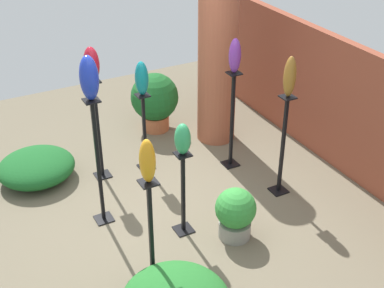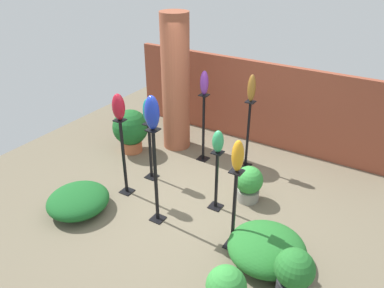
{
  "view_description": "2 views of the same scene",
  "coord_description": "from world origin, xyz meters",
  "px_view_note": "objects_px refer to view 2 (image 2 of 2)",
  "views": [
    {
      "loc": [
        4.52,
        -2.06,
        3.87
      ],
      "look_at": [
        -0.05,
        0.37,
        0.81
      ],
      "focal_mm": 50.0,
      "sensor_mm": 36.0,
      "label": 1
    },
    {
      "loc": [
        2.54,
        -4.18,
        3.72
      ],
      "look_at": [
        -0.15,
        0.17,
        0.93
      ],
      "focal_mm": 35.0,
      "sensor_mm": 36.0,
      "label": 2
    }
  ],
  "objects_px": {
    "art_vase_amber": "(238,156)",
    "potted_plant_near_pillar": "(226,288)",
    "pedestal_jade": "(216,183)",
    "brick_pillar": "(176,84)",
    "potted_plant_walkway_edge": "(294,274)",
    "potted_plant_front_left": "(131,129)",
    "art_vase_jade": "(218,141)",
    "pedestal_violet": "(203,131)",
    "art_vase_ruby": "(118,107)",
    "pedestal_amber": "(234,214)",
    "potted_plant_front_right": "(249,183)",
    "pedestal_teal": "(150,154)",
    "art_vase_violet": "(204,83)",
    "art_vase_bronze": "(252,88)",
    "pedestal_cobalt": "(156,180)",
    "pedestal_bronze": "(248,138)",
    "pedestal_ruby": "(124,160)",
    "art_vase_teal": "(148,111)",
    "art_vase_cobalt": "(152,113)"
  },
  "relations": [
    {
      "from": "pedestal_teal",
      "to": "potted_plant_front_right",
      "type": "height_order",
      "value": "pedestal_teal"
    },
    {
      "from": "art_vase_teal",
      "to": "art_vase_jade",
      "type": "bearing_deg",
      "value": -6.28
    },
    {
      "from": "potted_plant_front_right",
      "to": "art_vase_amber",
      "type": "bearing_deg",
      "value": -76.77
    },
    {
      "from": "pedestal_ruby",
      "to": "art_vase_cobalt",
      "type": "xyz_separation_m",
      "value": [
        0.86,
        -0.3,
        1.15
      ]
    },
    {
      "from": "brick_pillar",
      "to": "art_vase_cobalt",
      "type": "relative_size",
      "value": 5.54
    },
    {
      "from": "art_vase_amber",
      "to": "potted_plant_near_pillar",
      "type": "xyz_separation_m",
      "value": [
        0.39,
        -0.97,
        -1.07
      ]
    },
    {
      "from": "art_vase_violet",
      "to": "potted_plant_walkway_edge",
      "type": "distance_m",
      "value": 3.51
    },
    {
      "from": "art_vase_teal",
      "to": "potted_plant_walkway_edge",
      "type": "relative_size",
      "value": 0.63
    },
    {
      "from": "art_vase_cobalt",
      "to": "art_vase_amber",
      "type": "distance_m",
      "value": 1.25
    },
    {
      "from": "art_vase_violet",
      "to": "art_vase_jade",
      "type": "relative_size",
      "value": 1.26
    },
    {
      "from": "brick_pillar",
      "to": "pedestal_teal",
      "type": "xyz_separation_m",
      "value": [
        0.28,
        -1.22,
        -0.84
      ]
    },
    {
      "from": "pedestal_bronze",
      "to": "art_vase_jade",
      "type": "height_order",
      "value": "art_vase_jade"
    },
    {
      "from": "art_vase_violet",
      "to": "potted_plant_front_left",
      "type": "height_order",
      "value": "art_vase_violet"
    },
    {
      "from": "potted_plant_walkway_edge",
      "to": "art_vase_jade",
      "type": "bearing_deg",
      "value": 146.66
    },
    {
      "from": "pedestal_teal",
      "to": "art_vase_cobalt",
      "type": "relative_size",
      "value": 2.23
    },
    {
      "from": "brick_pillar",
      "to": "pedestal_ruby",
      "type": "relative_size",
      "value": 1.98
    },
    {
      "from": "art_vase_violet",
      "to": "potted_plant_near_pillar",
      "type": "distance_m",
      "value": 3.58
    },
    {
      "from": "pedestal_violet",
      "to": "art_vase_ruby",
      "type": "relative_size",
      "value": 3.16
    },
    {
      "from": "art_vase_cobalt",
      "to": "pedestal_amber",
      "type": "bearing_deg",
      "value": 3.69
    },
    {
      "from": "pedestal_cobalt",
      "to": "potted_plant_front_right",
      "type": "xyz_separation_m",
      "value": [
        0.95,
        1.17,
        -0.39
      ]
    },
    {
      "from": "potted_plant_front_left",
      "to": "art_vase_amber",
      "type": "bearing_deg",
      "value": -25.04
    },
    {
      "from": "pedestal_cobalt",
      "to": "potted_plant_front_right",
      "type": "bearing_deg",
      "value": 51.0
    },
    {
      "from": "pedestal_amber",
      "to": "potted_plant_near_pillar",
      "type": "distance_m",
      "value": 1.06
    },
    {
      "from": "pedestal_violet",
      "to": "art_vase_jade",
      "type": "bearing_deg",
      "value": -52.04
    },
    {
      "from": "pedestal_jade",
      "to": "art_vase_jade",
      "type": "height_order",
      "value": "art_vase_jade"
    },
    {
      "from": "art_vase_teal",
      "to": "potted_plant_front_right",
      "type": "relative_size",
      "value": 0.72
    },
    {
      "from": "pedestal_teal",
      "to": "art_vase_violet",
      "type": "distance_m",
      "value": 1.54
    },
    {
      "from": "potted_plant_walkway_edge",
      "to": "potted_plant_front_left",
      "type": "relative_size",
      "value": 0.79
    },
    {
      "from": "art_vase_ruby",
      "to": "art_vase_amber",
      "type": "bearing_deg",
      "value": -6.01
    },
    {
      "from": "pedestal_violet",
      "to": "art_vase_amber",
      "type": "xyz_separation_m",
      "value": [
        1.52,
        -1.82,
        0.84
      ]
    },
    {
      "from": "art_vase_ruby",
      "to": "potted_plant_front_right",
      "type": "xyz_separation_m",
      "value": [
        1.81,
        0.88,
        -1.22
      ]
    },
    {
      "from": "pedestal_jade",
      "to": "potted_plant_front_right",
      "type": "relative_size",
      "value": 1.67
    },
    {
      "from": "pedestal_teal",
      "to": "potted_plant_walkway_edge",
      "type": "distance_m",
      "value": 3.17
    },
    {
      "from": "art_vase_amber",
      "to": "pedestal_jade",
      "type": "bearing_deg",
      "value": 133.25
    },
    {
      "from": "art_vase_amber",
      "to": "art_vase_bronze",
      "type": "bearing_deg",
      "value": 109.57
    },
    {
      "from": "pedestal_amber",
      "to": "pedestal_jade",
      "type": "height_order",
      "value": "pedestal_amber"
    },
    {
      "from": "pedestal_jade",
      "to": "pedestal_ruby",
      "type": "height_order",
      "value": "pedestal_ruby"
    },
    {
      "from": "art_vase_violet",
      "to": "potted_plant_walkway_edge",
      "type": "relative_size",
      "value": 0.63
    },
    {
      "from": "pedestal_jade",
      "to": "brick_pillar",
      "type": "bearing_deg",
      "value": 140.28
    },
    {
      "from": "art_vase_ruby",
      "to": "pedestal_cobalt",
      "type": "bearing_deg",
      "value": -18.96
    },
    {
      "from": "potted_plant_near_pillar",
      "to": "art_vase_cobalt",
      "type": "bearing_deg",
      "value": 150.85
    },
    {
      "from": "pedestal_ruby",
      "to": "art_vase_ruby",
      "type": "xyz_separation_m",
      "value": [
        0.0,
        0.0,
        0.93
      ]
    },
    {
      "from": "brick_pillar",
      "to": "art_vase_violet",
      "type": "xyz_separation_m",
      "value": [
        0.74,
        -0.2,
        0.22
      ]
    },
    {
      "from": "art_vase_violet",
      "to": "art_vase_bronze",
      "type": "xyz_separation_m",
      "value": [
        0.8,
        0.21,
        -0.01
      ]
    },
    {
      "from": "pedestal_teal",
      "to": "pedestal_jade",
      "type": "bearing_deg",
      "value": -6.28
    },
    {
      "from": "art_vase_jade",
      "to": "potted_plant_front_left",
      "type": "distance_m",
      "value": 2.49
    },
    {
      "from": "art_vase_bronze",
      "to": "potted_plant_near_pillar",
      "type": "bearing_deg",
      "value": -69.62
    },
    {
      "from": "pedestal_amber",
      "to": "pedestal_bronze",
      "type": "xyz_separation_m",
      "value": [
        -0.72,
        2.02,
        0.03
      ]
    },
    {
      "from": "art_vase_ruby",
      "to": "potted_plant_near_pillar",
      "type": "height_order",
      "value": "art_vase_ruby"
    },
    {
      "from": "art_vase_bronze",
      "to": "potted_plant_front_right",
      "type": "height_order",
      "value": "art_vase_bronze"
    }
  ]
}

